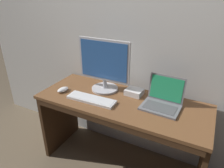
% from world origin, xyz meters
% --- Properties ---
extents(ground_plane, '(14.00, 14.00, 0.00)m').
position_xyz_m(ground_plane, '(0.00, 0.00, 0.00)').
color(ground_plane, brown).
extents(desk, '(1.52, 0.59, 0.75)m').
position_xyz_m(desk, '(0.00, -0.01, 0.55)').
color(desk, brown).
rests_on(desk, ground).
extents(laptop_space_gray, '(0.32, 0.28, 0.24)m').
position_xyz_m(laptop_space_gray, '(0.34, 0.06, 0.80)').
color(laptop_space_gray, slate).
rests_on(laptop_space_gray, desk).
extents(external_monitor, '(0.51, 0.26, 0.50)m').
position_xyz_m(external_monitor, '(-0.23, 0.11, 0.99)').
color(external_monitor, '#B7B7BC').
rests_on(external_monitor, desk).
extents(wired_keyboard, '(0.45, 0.14, 0.03)m').
position_xyz_m(wired_keyboard, '(-0.23, -0.12, 0.77)').
color(wired_keyboard, white).
rests_on(wired_keyboard, desk).
extents(computer_mouse, '(0.09, 0.13, 0.04)m').
position_xyz_m(computer_mouse, '(-0.57, -0.10, 0.77)').
color(computer_mouse, white).
rests_on(computer_mouse, desk).
extents(external_drive_box, '(0.16, 0.14, 0.05)m').
position_xyz_m(external_drive_box, '(0.06, 0.15, 0.78)').
color(external_drive_box, silver).
rests_on(external_drive_box, desk).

